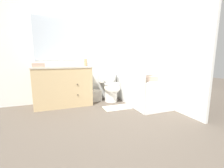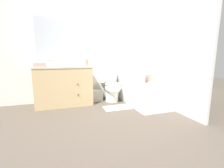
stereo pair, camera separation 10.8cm
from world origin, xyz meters
name	(u,v)px [view 1 (the left image)]	position (x,y,z in m)	size (l,w,h in m)	color
ground_plane	(117,124)	(0.00, 0.00, 0.00)	(14.00, 14.00, 0.00)	brown
wall_back	(91,48)	(-0.01, 1.60, 1.25)	(8.00, 0.06, 2.50)	silver
wall_right	(158,47)	(1.31, 0.79, 1.25)	(0.05, 2.57, 2.50)	silver
vanity_cabinet	(63,86)	(-0.70, 1.30, 0.43)	(1.16, 0.59, 0.84)	tan
sink_faucet	(62,64)	(-0.70, 1.47, 0.88)	(0.14, 0.12, 0.12)	silver
toilet	(110,85)	(0.35, 1.25, 0.38)	(0.39, 0.64, 0.85)	white
bathtub	(140,90)	(0.94, 0.86, 0.29)	(0.66, 1.43, 0.57)	white
shower_curtain	(138,60)	(0.60, 0.41, 0.98)	(0.01, 0.51, 1.95)	white
wastebasket	(95,96)	(0.02, 1.37, 0.13)	(0.26, 0.22, 0.26)	#B7B2A8
tissue_box	(85,64)	(-0.22, 1.35, 0.89)	(0.12, 0.13, 0.13)	silver
soap_dispenser	(86,62)	(-0.22, 1.26, 0.92)	(0.06, 0.06, 0.18)	tan
hand_towel_folded	(38,65)	(-1.14, 1.13, 0.88)	(0.21, 0.15, 0.08)	tan
bath_towel_folded	(148,79)	(0.84, 0.44, 0.62)	(0.32, 0.25, 0.09)	tan
bath_mat	(117,108)	(0.30, 0.69, 0.01)	(0.55, 0.30, 0.02)	silver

